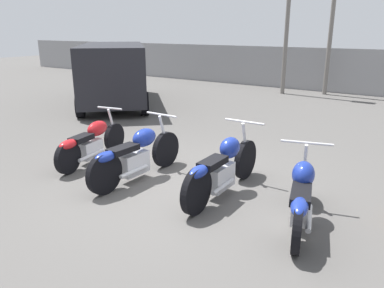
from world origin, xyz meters
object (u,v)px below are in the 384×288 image
Objects in this scene: motorcycle_slot_0 at (91,142)px; motorcycle_slot_2 at (222,168)px; motorcycle_slot_1 at (136,155)px; motorcycle_slot_3 at (301,196)px; parked_van at (114,71)px.

motorcycle_slot_2 reaches higher than motorcycle_slot_0.
motorcycle_slot_1 is at bearing -170.51° from motorcycle_slot_2.
motorcycle_slot_1 is 1.54m from motorcycle_slot_2.
motorcycle_slot_3 is 9.37m from parked_van.
motorcycle_slot_0 is 1.04× the size of motorcycle_slot_3.
motorcycle_slot_0 is at bearing 173.60° from motorcycle_slot_1.
motorcycle_slot_2 is (1.52, 0.28, 0.00)m from motorcycle_slot_1.
parked_van is (-8.10, 4.67, 0.69)m from motorcycle_slot_3.
motorcycle_slot_3 is 0.37× the size of parked_van.
parked_van is (-5.26, 4.70, 0.67)m from motorcycle_slot_1.
motorcycle_slot_2 is at bearing 11.82° from motorcycle_slot_1.
motorcycle_slot_2 is 1.34m from motorcycle_slot_3.
motorcycle_slot_3 is (4.15, -0.15, 0.02)m from motorcycle_slot_0.
motorcycle_slot_2 reaches higher than motorcycle_slot_3.
motorcycle_slot_2 is at bearing -76.54° from parked_van.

